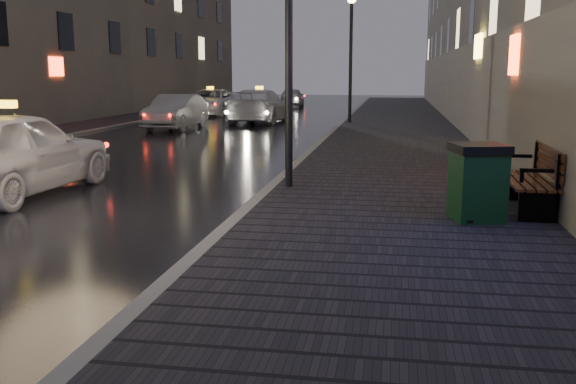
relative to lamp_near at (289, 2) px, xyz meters
The scene contains 15 objects.
ground 7.18m from the lamp_near, 107.14° to the right, with size 120.00×120.00×0.00m, color black.
sidewalk 15.52m from the lamp_near, 82.22° to the left, with size 4.60×58.00×0.15m, color black.
curb 15.39m from the lamp_near, 91.34° to the left, with size 0.20×58.00×0.15m, color slate.
sidewalk_far 18.65m from the lamp_near, 125.12° to the left, with size 2.40×58.00×0.15m, color black.
curb_far 17.95m from the lamp_near, 121.66° to the left, with size 0.20×58.00×0.15m, color slate.
building_far_c 36.45m from the lamp_near, 114.95° to the left, with size 6.00×22.00×11.00m, color #6B6051.
lamp_near is the anchor object (origin of this frame).
lamp_far 16.00m from the lamp_near, 90.00° to the left, with size 0.36×0.36×5.28m.
bench 5.18m from the lamp_near, 19.70° to the right, with size 0.72×1.98×1.00m.
trash_bin 4.77m from the lamp_near, 36.07° to the right, with size 0.87×0.87×1.10m.
taxi_near 5.79m from the lamp_near, 169.01° to the right, with size 1.91×4.75×1.62m, color silver.
car_left_mid 15.09m from the lamp_near, 117.31° to the left, with size 1.46×4.19×1.38m, color gray.
taxi_mid 17.71m from the lamp_near, 103.77° to the left, with size 2.11×5.20×1.51m, color silver.
taxi_far 23.29m from the lamp_near, 109.85° to the left, with size 2.29×4.98×1.38m, color silver.
car_far 30.50m from the lamp_near, 99.05° to the left, with size 1.50×3.73×1.27m, color #96979E.
Camera 1 is at (3.78, -5.69, 2.26)m, focal length 40.00 mm.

